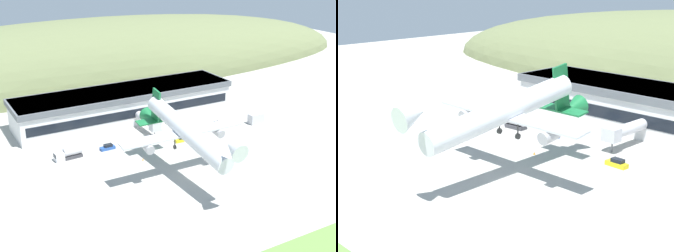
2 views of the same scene
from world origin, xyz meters
The scene contains 11 objects.
ground_plane centered at (0.00, 0.00, 0.00)m, with size 384.81×384.81×0.00m, color #ADAAA3.
hill_backdrop centered at (11.87, 111.99, 0.00)m, with size 301.08×77.92×49.45m, color #667047.
terminal_building centered at (2.09, 48.37, 5.90)m, with size 75.63×18.84×10.40m.
jetway_0 centered at (2.98, 32.12, 3.99)m, with size 3.38×13.24×5.43m.
cargo_airplane centered at (-2.25, 2.08, 12.48)m, with size 34.53×44.79×12.19m.
service_car_0 centered at (8.91, 21.57, 0.70)m, with size 4.67×1.94×1.68m.
service_car_1 centered at (25.47, 26.78, 0.67)m, with size 3.73×1.97×1.63m.
service_car_2 centered at (-13.26, 27.06, 0.68)m, with size 4.47×1.82×1.64m.
fuel_truck centered at (-25.18, 26.58, 1.54)m, with size 7.99×2.90×3.29m.
box_truck centered at (39.53, 22.72, 1.56)m, with size 8.00×2.65×3.32m.
traffic_cone_0 centered at (-7.51, 15.46, 0.28)m, with size 0.52×0.52×0.58m.
Camera 1 is at (-59.18, -90.76, 56.48)m, focal length 50.00 mm.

